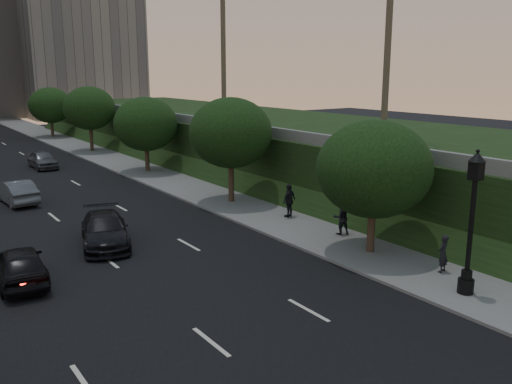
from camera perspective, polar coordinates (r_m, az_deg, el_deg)
road_surface at (r=40.19m, az=-23.07°, el=-0.29°), size 16.00×140.00×0.02m
sidewalk_right at (r=43.34m, az=-9.77°, el=1.53°), size 4.50×140.00×0.15m
embankment at (r=47.55m, az=4.14°, el=5.03°), size 18.00×90.00×4.00m
parapet_wall at (r=42.46m, az=-4.83°, el=7.28°), size 0.35×90.00×0.70m
office_block_right at (r=109.68m, az=-18.89°, el=17.15°), size 20.00×22.00×36.00m
tree_right_a at (r=24.87m, az=12.32°, el=2.38°), size 5.20×5.20×6.24m
tree_right_b at (r=33.99m, az=-2.68°, el=6.23°), size 5.20×5.20×6.74m
tree_right_c at (r=45.50m, az=-11.54°, el=7.02°), size 5.20×5.20×6.24m
tree_right_d at (r=58.53m, az=-17.14°, el=8.43°), size 5.20×5.20×6.74m
tree_right_e at (r=72.94m, az=-20.84°, el=8.52°), size 5.20×5.20×6.24m
street_lamp at (r=21.44m, az=21.67°, el=-3.70°), size 0.64×0.64×5.62m
sedan_near_left at (r=23.75m, az=-23.58°, el=-7.03°), size 2.23×4.67×1.54m
sedan_mid_left at (r=37.79m, az=-23.91°, el=0.02°), size 1.93×4.69×1.51m
sedan_near_right at (r=27.35m, az=-15.64°, el=-3.88°), size 3.56×5.68×1.54m
sedan_far_right at (r=50.49m, az=-21.55°, el=3.21°), size 1.84×4.53×1.54m
pedestrian_a at (r=23.81m, az=19.08°, el=-6.14°), size 0.66×0.51×1.60m
pedestrian_b at (r=27.91m, az=8.94°, el=-2.63°), size 1.04×0.92×1.78m
pedestrian_c at (r=30.81m, az=3.52°, el=-0.91°), size 1.21×0.80×1.92m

